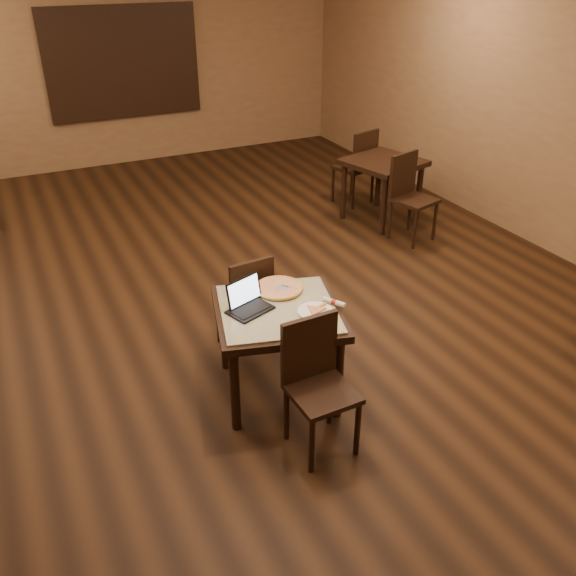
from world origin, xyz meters
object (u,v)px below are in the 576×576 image
chair_main_far (247,299)px  other_table_a (383,170)px  chair_main_near (316,377)px  other_table_a_chair_near (409,192)px  other_table_a_chair_far (359,163)px  laptop (247,301)px  tiled_table (278,320)px  pizza_pan (279,290)px

chair_main_far → other_table_a: 3.32m
chair_main_far → chair_main_near: bearing=84.6°
other_table_a_chair_near → other_table_a_chair_far: same height
chair_main_far → other_table_a_chair_far: bearing=-141.3°
chair_main_near → other_table_a: chair_main_near is taller
chair_main_far → other_table_a_chair_near: bearing=-157.5°
chair_main_far → laptop: laptop is taller
tiled_table → other_table_a_chair_far: size_ratio=1.10×
chair_main_near → chair_main_far: chair_main_near is taller
tiled_table → other_table_a: other_table_a is taller
pizza_pan → tiled_table: bearing=-116.6°
laptop → pizza_pan: (0.32, 0.14, -0.05)m
other_table_a_chair_near → other_table_a_chair_far: bearing=72.6°
laptop → other_table_a_chair_far: size_ratio=0.36×
tiled_table → pizza_pan: bearing=78.6°
tiled_table → pizza_pan: (0.12, 0.24, 0.11)m
chair_main_near → other_table_a_chair_near: bearing=42.8°
chair_main_near → laptop: (-0.20, 0.72, 0.27)m
laptop → other_table_a_chair_far: 4.24m
chair_main_far → laptop: bearing=63.4°
other_table_a_chair_near → tiled_table: bearing=-158.2°
chair_main_near → other_table_a_chair_far: other_table_a_chair_far is taller
other_table_a → pizza_pan: bearing=-152.5°
tiled_table → other_table_a_chair_far: 4.17m
other_table_a → other_table_a_chair_far: 0.60m
laptop → chair_main_near: bearing=-94.4°
other_table_a → laptop: bearing=-154.2°
laptop → other_table_a_chair_near: 3.43m
laptop → pizza_pan: laptop is taller
laptop → other_table_a_chair_near: other_table_a_chair_near is taller
tiled_table → chair_main_near: (-0.00, -0.62, -0.11)m
tiled_table → laptop: (-0.20, 0.10, 0.16)m
tiled_table → chair_main_far: bearing=104.5°
other_table_a → other_table_a_chair_near: bearing=-107.4°
laptop → other_table_a: laptop is taller
pizza_pan → other_table_a: (2.55, 2.35, -0.11)m
other_table_a → other_table_a_chair_near: 0.60m
chair_main_far → other_table_a: chair_main_far is taller
laptop → pizza_pan: size_ratio=1.11×
chair_main_far → laptop: 0.64m
tiled_table → other_table_a_chair_near: size_ratio=1.10×
chair_main_near → pizza_pan: (0.12, 0.86, 0.22)m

